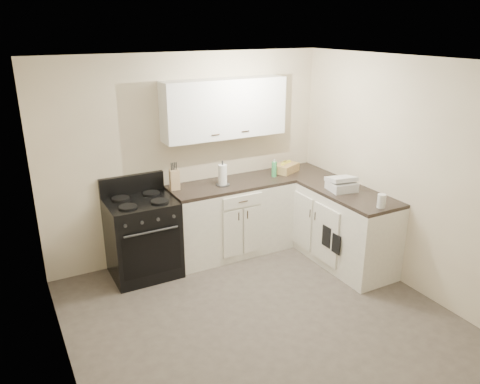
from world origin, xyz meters
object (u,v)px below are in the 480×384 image
knife_block (175,180)px  wicker_basket (286,168)px  stove (143,238)px  paper_towel (223,175)px  countertop_grill (342,186)px

knife_block → wicker_basket: bearing=5.1°
stove → paper_towel: paper_towel is taller
stove → paper_towel: (1.04, -0.00, 0.61)m
wicker_basket → knife_block: bearing=178.2°
paper_towel → countertop_grill: size_ratio=0.86×
paper_towel → countertop_grill: bearing=-36.0°
knife_block → wicker_basket: size_ratio=0.72×
paper_towel → wicker_basket: (0.98, 0.08, -0.07)m
knife_block → wicker_basket: knife_block is taller
stove → wicker_basket: wicker_basket is taller
paper_towel → wicker_basket: size_ratio=0.77×
wicker_basket → countertop_grill: wicker_basket is taller
wicker_basket → countertop_grill: (0.17, -0.92, -0.00)m
stove → countertop_grill: (2.19, -0.84, 0.53)m
stove → knife_block: knife_block is taller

